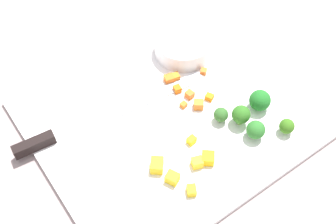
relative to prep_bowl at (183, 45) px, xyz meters
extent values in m
plane|color=#9F8D8B|center=(-0.11, -0.11, -0.03)|extent=(4.00, 4.00, 0.00)
cube|color=white|center=(-0.11, -0.11, -0.02)|extent=(0.45, 0.40, 0.01)
cylinder|color=white|center=(0.00, 0.00, 0.00)|extent=(0.11, 0.11, 0.04)
cube|color=silver|center=(-0.10, -0.06, -0.02)|extent=(0.19, 0.04, 0.00)
cube|color=black|center=(-0.33, -0.03, -0.01)|extent=(0.07, 0.02, 0.02)
cube|color=orange|center=(-0.05, -0.05, -0.01)|extent=(0.02, 0.02, 0.01)
cube|color=orange|center=(-0.06, -0.04, -0.01)|extent=(0.02, 0.02, 0.01)
cube|color=orange|center=(0.00, -0.07, -0.01)|extent=(0.02, 0.02, 0.01)
cube|color=orange|center=(-0.03, -0.12, -0.01)|extent=(0.02, 0.02, 0.01)
cube|color=orange|center=(-0.06, -0.12, -0.01)|extent=(0.02, 0.02, 0.02)
cube|color=orange|center=(-0.07, -0.07, -0.01)|extent=(0.01, 0.01, 0.01)
cube|color=orange|center=(-0.08, -0.10, -0.01)|extent=(0.01, 0.01, 0.01)
cube|color=orange|center=(-0.06, -0.09, -0.01)|extent=(0.02, 0.02, 0.01)
cube|color=yellow|center=(-0.13, -0.21, -0.01)|extent=(0.02, 0.02, 0.02)
cube|color=yellow|center=(-0.18, -0.21, -0.01)|extent=(0.02, 0.03, 0.02)
cube|color=yellow|center=(-0.18, -0.18, -0.01)|extent=(0.03, 0.03, 0.02)
cube|color=yellow|center=(-0.11, -0.17, -0.01)|extent=(0.02, 0.01, 0.01)
cube|color=yellow|center=(-0.11, -0.22, -0.01)|extent=(0.03, 0.03, 0.02)
cube|color=yellow|center=(-0.17, -0.25, -0.01)|extent=(0.02, 0.02, 0.01)
cylinder|color=#83AC5B|center=(0.03, -0.18, -0.01)|extent=(0.01, 0.01, 0.01)
sphere|color=#217125|center=(0.03, -0.18, 0.00)|extent=(0.04, 0.04, 0.04)
cylinder|color=#82BA5B|center=(-0.02, -0.19, -0.01)|extent=(0.01, 0.01, 0.02)
sphere|color=#307021|center=(-0.02, -0.19, 0.01)|extent=(0.03, 0.03, 0.03)
cylinder|color=#8ABB69|center=(-0.04, -0.17, -0.01)|extent=(0.01, 0.01, 0.01)
sphere|color=#336829|center=(-0.04, -0.17, 0.00)|extent=(0.02, 0.02, 0.02)
cylinder|color=#91BE68|center=(0.03, -0.25, -0.01)|extent=(0.01, 0.01, 0.01)
sphere|color=#39711C|center=(0.03, -0.25, 0.00)|extent=(0.03, 0.03, 0.03)
cylinder|color=#93B865|center=(-0.02, -0.23, -0.01)|extent=(0.01, 0.01, 0.01)
sphere|color=#2E752C|center=(-0.02, -0.23, 0.00)|extent=(0.03, 0.03, 0.03)
camera|label=1|loc=(-0.36, -0.46, 0.61)|focal=46.82mm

